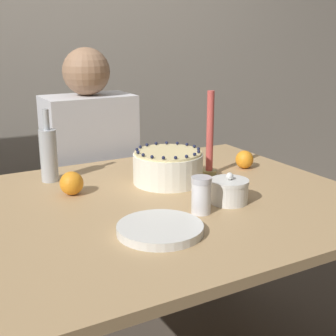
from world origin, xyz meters
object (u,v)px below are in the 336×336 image
object	(u,v)px
sugar_bowl	(229,191)
person_man_blue_shirt	(93,194)
sugar_shaker	(201,195)
cake	(168,167)
bottle	(49,154)
candle	(210,141)

from	to	relation	value
sugar_bowl	person_man_blue_shirt	bearing A→B (deg)	99.55
sugar_shaker	person_man_blue_shirt	world-z (taller)	person_man_blue_shirt
sugar_shaker	person_man_blue_shirt	size ratio (longest dim) A/B	0.09
cake	person_man_blue_shirt	size ratio (longest dim) A/B	0.21
sugar_shaker	bottle	xyz separation A→B (m)	(-0.31, 0.54, 0.04)
bottle	sugar_shaker	bearing A→B (deg)	-60.13
sugar_shaker	bottle	world-z (taller)	bottle
sugar_bowl	person_man_blue_shirt	xyz separation A→B (m)	(-0.15, 0.87, -0.25)
cake	candle	size ratio (longest dim) A/B	0.79
cake	bottle	bearing A→B (deg)	148.67
candle	person_man_blue_shirt	distance (m)	0.73
cake	sugar_bowl	size ratio (longest dim) A/B	2.02
sugar_bowl	candle	size ratio (longest dim) A/B	0.39
candle	bottle	world-z (taller)	candle
sugar_bowl	person_man_blue_shirt	distance (m)	0.92
cake	bottle	distance (m)	0.44
sugar_bowl	sugar_shaker	xyz separation A→B (m)	(-0.13, -0.03, 0.02)
person_man_blue_shirt	bottle	bearing A→B (deg)	51.45
sugar_bowl	cake	bearing A→B (deg)	103.46
cake	sugar_bowl	distance (m)	0.29
bottle	person_man_blue_shirt	bearing A→B (deg)	51.45
bottle	sugar_bowl	bearing A→B (deg)	-49.13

